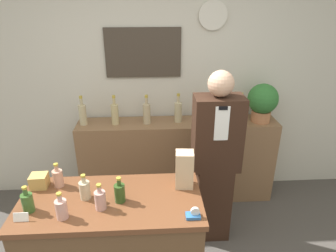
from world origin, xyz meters
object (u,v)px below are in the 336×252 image
(shopkeeper, at_px, (215,161))
(tape_dispenser, at_px, (194,214))
(potted_plant, at_px, (263,101))
(paper_bag, at_px, (184,169))

(shopkeeper, distance_m, tape_dispenser, 0.90)
(shopkeeper, relative_size, potted_plant, 4.00)
(potted_plant, height_order, paper_bag, potted_plant)
(tape_dispenser, bearing_deg, paper_bag, 94.13)
(shopkeeper, xyz_separation_m, paper_bag, (-0.34, -0.50, 0.24))
(paper_bag, bearing_deg, potted_plant, 49.70)
(tape_dispenser, bearing_deg, shopkeeper, 69.48)
(paper_bag, relative_size, tape_dispenser, 3.03)
(shopkeeper, relative_size, tape_dispenser, 18.28)
(potted_plant, distance_m, paper_bag, 1.45)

